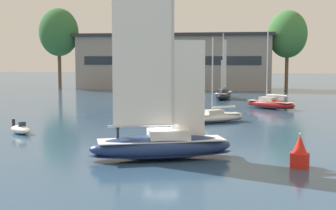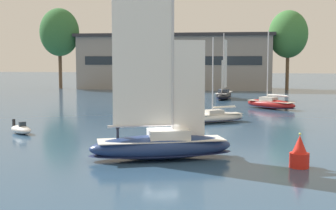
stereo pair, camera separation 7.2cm
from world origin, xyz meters
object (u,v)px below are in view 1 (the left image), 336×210
at_px(tree_shore_right, 288,34).
at_px(channel_buoy, 299,154).
at_px(tree_shore_left, 59,32).
at_px(sailboat_main, 162,143).
at_px(motor_tender, 21,129).
at_px(sailboat_moored_near_marina, 270,104).
at_px(sailboat_moored_far_slip, 216,117).
at_px(sailboat_moored_mid_channel, 223,94).

height_order(tree_shore_right, channel_buoy, tree_shore_right).
bearing_deg(tree_shore_left, sailboat_main, -62.94).
bearing_deg(motor_tender, sailboat_moored_near_marina, 46.75).
relative_size(tree_shore_left, sailboat_moored_near_marina, 1.71).
xyz_separation_m(tree_shore_right, sailboat_moored_far_slip, (-12.78, -57.18, -12.04)).
xyz_separation_m(tree_shore_right, motor_tender, (-31.05, -68.22, -12.28)).
height_order(motor_tender, channel_buoy, channel_buoy).
distance_m(motor_tender, channel_buoy, 27.04).
relative_size(sailboat_main, sailboat_moored_mid_channel, 1.24).
height_order(tree_shore_left, sailboat_main, tree_shore_left).
distance_m(sailboat_main, sailboat_moored_far_slip, 20.29).
distance_m(tree_shore_right, sailboat_main, 79.66).
xyz_separation_m(tree_shore_left, tree_shore_right, (53.50, 3.05, -0.72)).
xyz_separation_m(tree_shore_left, sailboat_main, (37.91, -74.21, -12.28)).
relative_size(sailboat_main, motor_tender, 4.22).
xyz_separation_m(sailboat_main, channel_buoy, (9.57, -1.16, -0.19)).
bearing_deg(sailboat_moored_far_slip, tree_shore_right, 77.40).
bearing_deg(sailboat_moored_mid_channel, channel_buoy, -82.10).
relative_size(tree_shore_right, sailboat_main, 1.25).
distance_m(sailboat_main, sailboat_moored_mid_channel, 51.37).
distance_m(sailboat_main, channel_buoy, 9.64).
bearing_deg(sailboat_moored_far_slip, sailboat_moored_near_marina, 66.31).
distance_m(sailboat_moored_far_slip, motor_tender, 21.35).
height_order(tree_shore_right, sailboat_moored_mid_channel, tree_shore_right).
relative_size(sailboat_moored_mid_channel, sailboat_moored_far_slip, 1.21).
relative_size(sailboat_moored_mid_channel, channel_buoy, 4.96).
relative_size(tree_shore_right, motor_tender, 5.29).
distance_m(tree_shore_right, sailboat_moored_far_slip, 59.81).
xyz_separation_m(tree_shore_left, channel_buoy, (47.49, -75.37, -12.47)).
distance_m(tree_shore_left, sailboat_main, 84.23).
relative_size(sailboat_main, sailboat_moored_near_marina, 1.29).
bearing_deg(sailboat_main, sailboat_moored_near_marina, 74.85).
bearing_deg(sailboat_moored_near_marina, sailboat_moored_far_slip, -113.69).
bearing_deg(tree_shore_left, sailboat_moored_near_marina, -38.91).
bearing_deg(channel_buoy, sailboat_moored_mid_channel, 97.90).
height_order(sailboat_main, sailboat_moored_mid_channel, sailboat_main).
relative_size(sailboat_moored_near_marina, channel_buoy, 4.76).
distance_m(sailboat_moored_mid_channel, motor_tender, 45.86).
height_order(sailboat_moored_near_marina, motor_tender, sailboat_moored_near_marina).
bearing_deg(sailboat_moored_near_marina, sailboat_moored_mid_channel, 115.46).
distance_m(tree_shore_left, sailboat_moored_near_marina, 62.47).
xyz_separation_m(tree_shore_left, sailboat_moored_near_marina, (47.60, -38.43, -12.65)).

